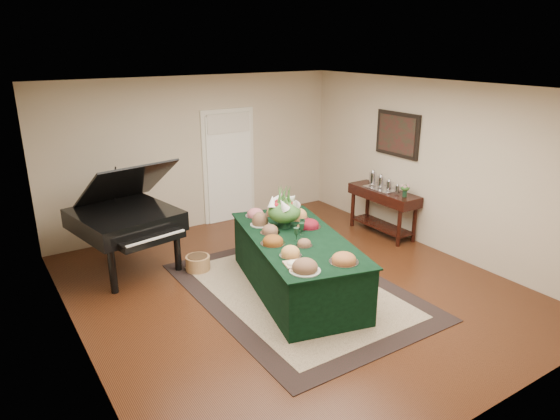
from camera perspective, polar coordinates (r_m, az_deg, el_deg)
ground at (r=7.01m, az=1.35°, el=-8.83°), size 6.00×6.00×0.00m
area_rug at (r=6.92m, az=1.88°, el=-9.14°), size 2.52×3.52×0.01m
kitchen_doorway at (r=9.35m, az=-5.84°, el=4.88°), size 1.05×0.07×2.10m
buffet_table at (r=6.77m, az=1.91°, el=-6.16°), size 1.72×2.68×0.78m
food_platters at (r=6.65m, az=1.16°, el=-2.52°), size 1.36×2.30×0.15m
cutting_board at (r=5.80m, az=2.08°, el=-5.99°), size 0.36×0.36×0.10m
green_goblets at (r=6.66m, az=2.38°, el=-2.14°), size 0.32×0.29×0.18m
floral_centerpiece at (r=6.89m, az=0.50°, el=0.27°), size 0.48×0.48×0.48m
grand_piano at (r=7.57m, az=-17.20°, el=-0.93°), size 1.58×1.76×1.63m
wicker_basket at (r=7.55m, az=-9.36°, el=-6.04°), size 0.36×0.36×0.22m
mahogany_sideboard at (r=8.86m, az=11.73°, el=1.13°), size 0.45×1.37×0.81m
tea_service at (r=8.81m, az=11.65°, el=3.05°), size 0.34×0.74×0.30m
pink_bouquet at (r=8.46m, az=14.11°, el=2.42°), size 0.17×0.17×0.22m
wall_painting at (r=8.75m, az=13.26°, el=8.41°), size 0.05×0.95×0.75m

